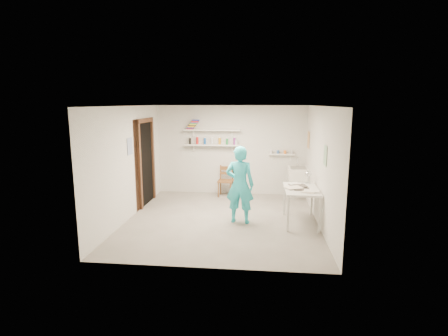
# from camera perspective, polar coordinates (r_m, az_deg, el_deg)

# --- Properties ---
(floor) EXTENTS (4.00, 4.50, 0.02)m
(floor) POSITION_cam_1_polar(r_m,az_deg,el_deg) (7.57, -0.32, -8.47)
(floor) COLOR slate
(floor) RESTS_ON ground
(ceiling) EXTENTS (4.00, 4.50, 0.02)m
(ceiling) POSITION_cam_1_polar(r_m,az_deg,el_deg) (7.16, -0.34, 10.17)
(ceiling) COLOR silver
(ceiling) RESTS_ON wall_back
(wall_back) EXTENTS (4.00, 0.02, 2.40)m
(wall_back) POSITION_cam_1_polar(r_m,az_deg,el_deg) (9.49, 1.17, 2.94)
(wall_back) COLOR silver
(wall_back) RESTS_ON ground
(wall_front) EXTENTS (4.00, 0.02, 2.40)m
(wall_front) POSITION_cam_1_polar(r_m,az_deg,el_deg) (5.07, -3.13, -3.82)
(wall_front) COLOR silver
(wall_front) RESTS_ON ground
(wall_left) EXTENTS (0.02, 4.50, 2.40)m
(wall_left) POSITION_cam_1_polar(r_m,az_deg,el_deg) (7.74, -15.28, 0.83)
(wall_left) COLOR silver
(wall_left) RESTS_ON ground
(wall_right) EXTENTS (0.02, 4.50, 2.40)m
(wall_right) POSITION_cam_1_polar(r_m,az_deg,el_deg) (7.33, 15.50, 0.28)
(wall_right) COLOR silver
(wall_right) RESTS_ON ground
(doorway_recess) EXTENTS (0.02, 0.90, 2.00)m
(doorway_recess) POSITION_cam_1_polar(r_m,az_deg,el_deg) (8.74, -12.63, 0.70)
(doorway_recess) COLOR black
(doorway_recess) RESTS_ON wall_left
(corridor_box) EXTENTS (1.40, 1.50, 2.10)m
(corridor_box) POSITION_cam_1_polar(r_m,az_deg,el_deg) (8.99, -16.94, 1.08)
(corridor_box) COLOR brown
(corridor_box) RESTS_ON ground
(door_lintel) EXTENTS (0.06, 1.05, 0.10)m
(door_lintel) POSITION_cam_1_polar(r_m,az_deg,el_deg) (8.62, -12.79, 7.59)
(door_lintel) COLOR brown
(door_lintel) RESTS_ON wall_left
(door_jamb_near) EXTENTS (0.06, 0.10, 2.00)m
(door_jamb_near) POSITION_cam_1_polar(r_m,az_deg,el_deg) (8.27, -13.59, 0.11)
(door_jamb_near) COLOR brown
(door_jamb_near) RESTS_ON ground
(door_jamb_far) EXTENTS (0.06, 0.10, 2.00)m
(door_jamb_far) POSITION_cam_1_polar(r_m,az_deg,el_deg) (9.21, -11.53, 1.23)
(door_jamb_far) COLOR brown
(door_jamb_far) RESTS_ON ground
(shelf_lower) EXTENTS (1.50, 0.22, 0.03)m
(shelf_lower) POSITION_cam_1_polar(r_m,az_deg,el_deg) (9.40, -1.94, 3.78)
(shelf_lower) COLOR white
(shelf_lower) RESTS_ON wall_back
(shelf_upper) EXTENTS (1.50, 0.22, 0.03)m
(shelf_upper) POSITION_cam_1_polar(r_m,az_deg,el_deg) (9.36, -1.96, 6.22)
(shelf_upper) COLOR white
(shelf_upper) RESTS_ON wall_back
(ledge_shelf) EXTENTS (0.70, 0.14, 0.03)m
(ledge_shelf) POSITION_cam_1_polar(r_m,az_deg,el_deg) (9.40, 9.36, 2.23)
(ledge_shelf) COLOR white
(ledge_shelf) RESTS_ON wall_back
(poster_left) EXTENTS (0.01, 0.28, 0.36)m
(poster_left) POSITION_cam_1_polar(r_m,az_deg,el_deg) (7.73, -15.12, 3.45)
(poster_left) COLOR #334C7F
(poster_left) RESTS_ON wall_left
(poster_right_a) EXTENTS (0.01, 0.34, 0.42)m
(poster_right_a) POSITION_cam_1_polar(r_m,az_deg,el_deg) (9.04, 13.62, 4.50)
(poster_right_a) COLOR #995933
(poster_right_a) RESTS_ON wall_right
(poster_right_b) EXTENTS (0.01, 0.30, 0.38)m
(poster_right_b) POSITION_cam_1_polar(r_m,az_deg,el_deg) (6.74, 16.19, 1.96)
(poster_right_b) COLOR #3F724C
(poster_right_b) RESTS_ON wall_right
(belfast_sink) EXTENTS (0.48, 0.60, 0.30)m
(belfast_sink) POSITION_cam_1_polar(r_m,az_deg,el_deg) (9.04, 11.98, -0.89)
(belfast_sink) COLOR white
(belfast_sink) RESTS_ON wall_right
(man) EXTENTS (0.63, 0.46, 1.61)m
(man) POSITION_cam_1_polar(r_m,az_deg,el_deg) (7.19, 2.60, -2.75)
(man) COLOR #29C0D1
(man) RESTS_ON ground
(wall_clock) EXTENTS (0.29, 0.07, 0.29)m
(wall_clock) POSITION_cam_1_polar(r_m,az_deg,el_deg) (7.34, 2.50, -0.32)
(wall_clock) COLOR beige
(wall_clock) RESTS_ON man
(wooden_chair) EXTENTS (0.41, 0.40, 0.83)m
(wooden_chair) POSITION_cam_1_polar(r_m,az_deg,el_deg) (9.30, 0.24, -2.14)
(wooden_chair) COLOR brown
(wooden_chair) RESTS_ON ground
(work_table) EXTENTS (0.67, 1.12, 0.75)m
(work_table) POSITION_cam_1_polar(r_m,az_deg,el_deg) (7.39, 12.43, -6.08)
(work_table) COLOR silver
(work_table) RESTS_ON ground
(desk_lamp) EXTENTS (0.14, 0.14, 0.14)m
(desk_lamp) POSITION_cam_1_polar(r_m,az_deg,el_deg) (7.70, 13.60, -0.91)
(desk_lamp) COLOR silver
(desk_lamp) RESTS_ON work_table
(spray_cans) EXTENTS (1.26, 0.06, 0.17)m
(spray_cans) POSITION_cam_1_polar(r_m,az_deg,el_deg) (9.39, -1.95, 4.39)
(spray_cans) COLOR black
(spray_cans) RESTS_ON shelf_lower
(book_stack) EXTENTS (0.34, 0.14, 0.25)m
(book_stack) POSITION_cam_1_polar(r_m,az_deg,el_deg) (9.43, -5.12, 7.08)
(book_stack) COLOR red
(book_stack) RESTS_ON shelf_upper
(ledge_pots) EXTENTS (0.48, 0.07, 0.09)m
(ledge_pots) POSITION_cam_1_polar(r_m,az_deg,el_deg) (9.39, 9.37, 2.60)
(ledge_pots) COLOR silver
(ledge_pots) RESTS_ON ledge_shelf
(papers) EXTENTS (0.30, 0.22, 0.03)m
(papers) POSITION_cam_1_polar(r_m,az_deg,el_deg) (7.29, 12.55, -3.16)
(papers) COLOR silver
(papers) RESTS_ON work_table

